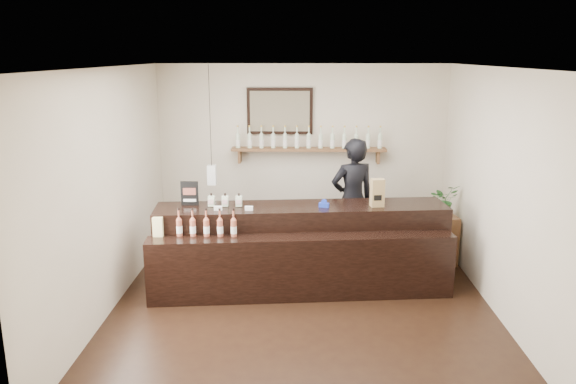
% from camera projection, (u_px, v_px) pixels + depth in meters
% --- Properties ---
extents(ground, '(5.00, 5.00, 0.00)m').
position_uv_depth(ground, '(302.00, 304.00, 6.78)').
color(ground, black).
rests_on(ground, ground).
extents(room_shell, '(5.00, 5.00, 5.00)m').
position_uv_depth(room_shell, '(303.00, 166.00, 6.37)').
color(room_shell, beige).
rests_on(room_shell, ground).
extents(back_wall_decor, '(2.66, 0.96, 1.69)m').
position_uv_depth(back_wall_decor, '(293.00, 133.00, 8.66)').
color(back_wall_decor, brown).
rests_on(back_wall_decor, ground).
extents(counter, '(3.79, 1.34, 1.22)m').
position_uv_depth(counter, '(301.00, 250.00, 7.21)').
color(counter, black).
rests_on(counter, ground).
extents(promo_sign, '(0.23, 0.03, 0.31)m').
position_uv_depth(promo_sign, '(190.00, 193.00, 7.19)').
color(promo_sign, black).
rests_on(promo_sign, counter).
extents(paper_bag, '(0.18, 0.15, 0.36)m').
position_uv_depth(paper_bag, '(377.00, 193.00, 7.13)').
color(paper_bag, '#9D7E4C').
rests_on(paper_bag, counter).
extents(tape_dispenser, '(0.14, 0.08, 0.11)m').
position_uv_depth(tape_dispenser, '(324.00, 204.00, 7.12)').
color(tape_dispenser, '#1933B3').
rests_on(tape_dispenser, counter).
extents(side_cabinet, '(0.42, 0.54, 0.71)m').
position_uv_depth(side_cabinet, '(441.00, 239.00, 8.08)').
color(side_cabinet, brown).
rests_on(side_cabinet, ground).
extents(potted_plant, '(0.51, 0.48, 0.45)m').
position_uv_depth(potted_plant, '(443.00, 200.00, 7.94)').
color(potted_plant, '#295D25').
rests_on(potted_plant, side_cabinet).
extents(shopkeeper, '(0.86, 0.71, 2.03)m').
position_uv_depth(shopkeeper, '(353.00, 192.00, 8.02)').
color(shopkeeper, black).
rests_on(shopkeeper, ground).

